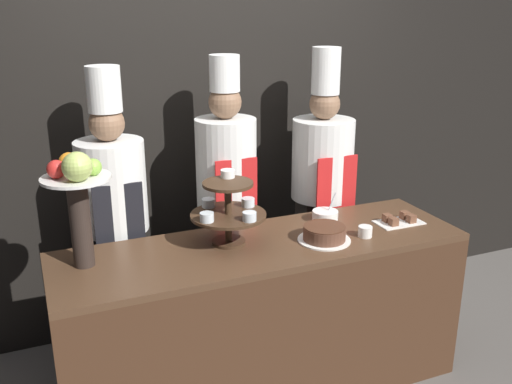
# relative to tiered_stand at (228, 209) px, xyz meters

# --- Properties ---
(wall_back) EXTENTS (10.00, 0.06, 2.80)m
(wall_back) POSITION_rel_tiered_stand_xyz_m (0.17, 0.86, 0.33)
(wall_back) COLOR black
(wall_back) RESTS_ON ground_plane
(buffet_counter) EXTENTS (2.16, 0.64, 0.88)m
(buffet_counter) POSITION_rel_tiered_stand_xyz_m (0.17, -0.07, -0.63)
(buffet_counter) COLOR #422819
(buffet_counter) RESTS_ON ground_plane
(tiered_stand) EXTENTS (0.39, 0.39, 0.37)m
(tiered_stand) POSITION_rel_tiered_stand_xyz_m (0.00, 0.00, 0.00)
(tiered_stand) COLOR #3D2819
(tiered_stand) RESTS_ON buffet_counter
(fruit_pedestal) EXTENTS (0.32, 0.32, 0.57)m
(fruit_pedestal) POSITION_rel_tiered_stand_xyz_m (-0.73, 0.00, 0.18)
(fruit_pedestal) COLOR #2D231E
(fruit_pedestal) RESTS_ON buffet_counter
(cake_round) EXTENTS (0.28, 0.28, 0.08)m
(cake_round) POSITION_rel_tiered_stand_xyz_m (0.47, -0.17, -0.15)
(cake_round) COLOR white
(cake_round) RESTS_ON buffet_counter
(cup_white) EXTENTS (0.07, 0.07, 0.06)m
(cup_white) POSITION_rel_tiered_stand_xyz_m (0.70, -0.20, -0.16)
(cup_white) COLOR white
(cup_white) RESTS_ON buffet_counter
(cake_square_tray) EXTENTS (0.27, 0.15, 0.05)m
(cake_square_tray) POSITION_rel_tiered_stand_xyz_m (0.99, -0.11, -0.17)
(cake_square_tray) COLOR white
(cake_square_tray) RESTS_ON buffet_counter
(serving_bowl_far) EXTENTS (0.15, 0.15, 0.16)m
(serving_bowl_far) POSITION_rel_tiered_stand_xyz_m (0.62, 0.08, -0.16)
(serving_bowl_far) COLOR white
(serving_bowl_far) RESTS_ON buffet_counter
(chef_left) EXTENTS (0.38, 0.38, 1.76)m
(chef_left) POSITION_rel_tiered_stand_xyz_m (-0.50, 0.48, -0.11)
(chef_left) COLOR black
(chef_left) RESTS_ON ground_plane
(chef_center_left) EXTENTS (0.36, 0.36, 1.79)m
(chef_center_left) POSITION_rel_tiered_stand_xyz_m (0.17, 0.48, -0.07)
(chef_center_left) COLOR black
(chef_center_left) RESTS_ON ground_plane
(chef_center_right) EXTENTS (0.39, 0.39, 1.82)m
(chef_center_right) POSITION_rel_tiered_stand_xyz_m (0.81, 0.48, -0.10)
(chef_center_right) COLOR #38332D
(chef_center_right) RESTS_ON ground_plane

